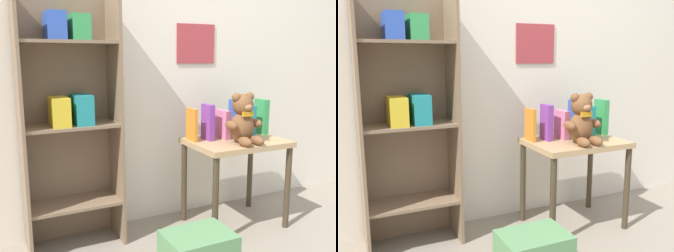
{
  "view_description": "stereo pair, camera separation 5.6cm",
  "coord_description": "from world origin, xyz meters",
  "views": [
    {
      "loc": [
        -1.25,
        -0.86,
        1.16
      ],
      "look_at": [
        -0.25,
        1.21,
        0.73
      ],
      "focal_mm": 40.0,
      "sensor_mm": 36.0,
      "label": 1
    },
    {
      "loc": [
        -1.2,
        -0.88,
        1.16
      ],
      "look_at": [
        -0.25,
        1.21,
        0.73
      ],
      "focal_mm": 40.0,
      "sensor_mm": 36.0,
      "label": 2
    }
  ],
  "objects": [
    {
      "name": "wall_back",
      "position": [
        0.0,
        1.54,
        1.25
      ],
      "size": [
        4.8,
        0.07,
        2.5
      ],
      "color": "silver",
      "rests_on": "ground_plane"
    },
    {
      "name": "bookshelf_side",
      "position": [
        -0.82,
        1.39,
        0.84
      ],
      "size": [
        0.57,
        0.29,
        1.51
      ],
      "color": "#7F664C",
      "rests_on": "ground_plane"
    },
    {
      "name": "display_table",
      "position": [
        0.24,
        1.16,
        0.51
      ],
      "size": [
        0.64,
        0.46,
        0.61
      ],
      "color": "tan",
      "rests_on": "ground_plane"
    },
    {
      "name": "teddy_bear",
      "position": [
        0.22,
        1.07,
        0.75
      ],
      "size": [
        0.25,
        0.23,
        0.33
      ],
      "color": "brown",
      "rests_on": "display_table"
    },
    {
      "name": "book_standing_orange",
      "position": [
        -0.05,
        1.27,
        0.71
      ],
      "size": [
        0.02,
        0.12,
        0.22
      ],
      "primitive_type": "cube",
      "rotation": [
        0.0,
        0.0,
        0.03
      ],
      "color": "orange",
      "rests_on": "display_table"
    },
    {
      "name": "book_standing_purple",
      "position": [
        0.07,
        1.25,
        0.73
      ],
      "size": [
        0.04,
        0.12,
        0.24
      ],
      "primitive_type": "cube",
      "rotation": [
        0.0,
        0.0,
        -0.02
      ],
      "color": "purple",
      "rests_on": "display_table"
    },
    {
      "name": "book_standing_pink",
      "position": [
        0.18,
        1.24,
        0.7
      ],
      "size": [
        0.05,
        0.13,
        0.2
      ],
      "primitive_type": "cube",
      "rotation": [
        0.0,
        0.0,
        0.03
      ],
      "color": "#D17093",
      "rests_on": "display_table"
    },
    {
      "name": "book_standing_blue",
      "position": [
        0.3,
        1.25,
        0.73
      ],
      "size": [
        0.05,
        0.14,
        0.26
      ],
      "primitive_type": "cube",
      "rotation": [
        0.0,
        0.0,
        0.05
      ],
      "color": "#2D51B7",
      "rests_on": "display_table"
    },
    {
      "name": "book_standing_teal",
      "position": [
        0.42,
        1.26,
        0.71
      ],
      "size": [
        0.04,
        0.13,
        0.22
      ],
      "primitive_type": "cube",
      "rotation": [
        0.0,
        0.0,
        0.0
      ],
      "color": "teal",
      "rests_on": "display_table"
    },
    {
      "name": "book_standing_green",
      "position": [
        0.53,
        1.26,
        0.73
      ],
      "size": [
        0.04,
        0.12,
        0.25
      ],
      "primitive_type": "cube",
      "rotation": [
        0.0,
        0.0,
        0.0
      ],
      "color": "#33934C",
      "rests_on": "display_table"
    }
  ]
}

